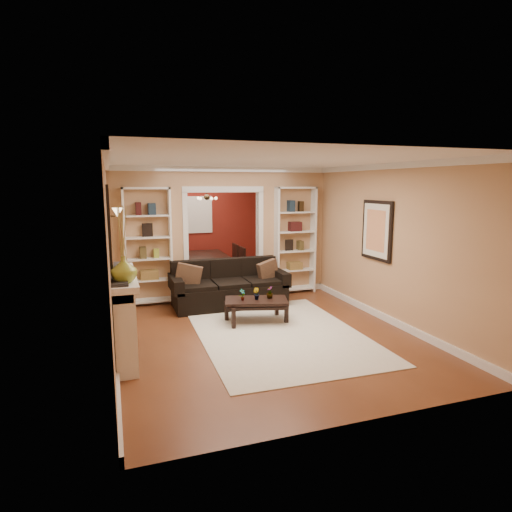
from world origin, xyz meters
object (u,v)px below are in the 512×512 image
object	(u,v)px
bookshelf_left	(148,247)
fireplace	(125,316)
coffee_table	(256,311)
dining_table	(208,268)
sofa	(229,284)
bookshelf_right	(295,240)

from	to	relation	value
bookshelf_left	fireplace	xyz separation A→B (m)	(-0.54, -2.53, -0.57)
coffee_table	dining_table	distance (m)	3.39
sofa	bookshelf_left	distance (m)	1.73
dining_table	bookshelf_right	bearing A→B (deg)	-137.21
coffee_table	fireplace	xyz separation A→B (m)	(-2.17, -0.82, 0.38)
bookshelf_left	dining_table	bearing A→B (deg)	47.47
coffee_table	bookshelf_right	world-z (taller)	bookshelf_right
sofa	fireplace	size ratio (longest dim) A/B	1.32
fireplace	bookshelf_left	bearing A→B (deg)	77.95
sofa	dining_table	world-z (taller)	sofa
sofa	fireplace	world-z (taller)	fireplace
bookshelf_right	bookshelf_left	bearing A→B (deg)	180.00
bookshelf_right	fireplace	distance (m)	4.47
sofa	bookshelf_right	world-z (taller)	bookshelf_right
coffee_table	fireplace	world-z (taller)	fireplace
bookshelf_right	fireplace	bearing A→B (deg)	-145.20
fireplace	sofa	bearing A→B (deg)	44.24
sofa	coffee_table	distance (m)	1.16
sofa	coffee_table	bearing A→B (deg)	-81.32
bookshelf_right	dining_table	world-z (taller)	bookshelf_right
fireplace	dining_table	distance (m)	4.71
sofa	coffee_table	world-z (taller)	sofa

